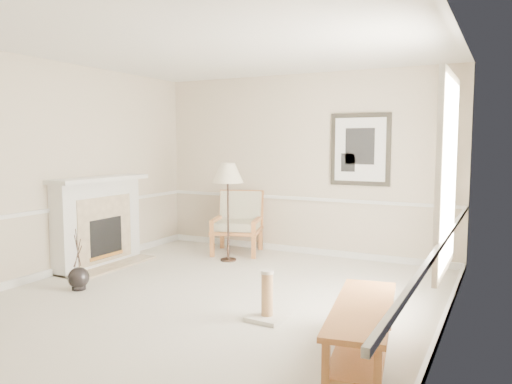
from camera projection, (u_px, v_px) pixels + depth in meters
ground at (213, 299)px, 5.77m from camera, size 5.50×5.50×0.00m
room at (226, 137)px, 5.59m from camera, size 5.04×5.54×2.92m
fireplace at (99, 222)px, 7.30m from camera, size 0.64×1.64×1.31m
floor_vase at (79, 278)px, 6.13m from camera, size 0.26×0.26×0.76m
armchair at (239, 219)px, 8.23m from camera, size 0.96×1.00×1.01m
floor_lamp at (228, 176)px, 7.52m from camera, size 0.55×0.55×1.50m
bench at (362, 323)px, 4.17m from camera, size 0.72×1.63×0.45m
scratching_post at (267, 304)px, 5.08m from camera, size 0.39×0.39×0.52m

